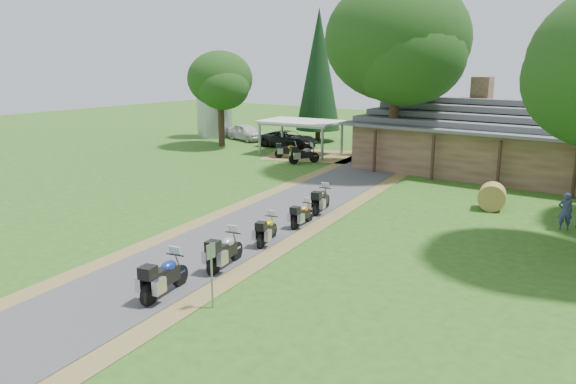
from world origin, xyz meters
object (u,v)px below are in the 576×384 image
Objects in this scene: motorcycle_row_b at (225,249)px; motorcycle_row_c at (267,229)px; motorcycle_row_a at (165,274)px; motorcycle_carport_a at (288,150)px; lodge at (521,138)px; carport at (301,137)px; silo at (214,101)px; car_white_sedan at (246,130)px; car_dark_suv at (288,135)px; motorcycle_row_e at (321,199)px; motorcycle_row_d at (302,213)px; hay_bale at (492,197)px; motorcycle_carport_b at (304,153)px.

motorcycle_row_b reaches higher than motorcycle_row_c.
motorcycle_carport_a is at bearing 14.49° from motorcycle_row_a.
lodge is 3.50× the size of carport.
carport is at bearing -15.33° from silo.
car_white_sedan is 5.71m from car_dark_suv.
silo reaches higher than motorcycle_row_b.
carport reaches higher than motorcycle_carport_a.
motorcycle_row_b is (11.87, -21.99, -0.62)m from carport.
motorcycle_row_b is at bearing -155.79° from car_dark_suv.
motorcycle_row_a is 11.46m from motorcycle_row_e.
car_dark_suv is 25.54m from motorcycle_row_c.
motorcycle_row_e is at bearing -146.69° from car_dark_suv.
motorcycle_row_d is at bearing -5.25° from motorcycle_row_b.
car_dark_suv is 2.97× the size of motorcycle_carport_a.
lodge is at bearing -22.28° from motorcycle_row_b.
motorcycle_row_c is 12.27m from hay_bale.
hay_bale is (17.00, -6.09, 0.03)m from motorcycle_carport_a.
silo is (-28.57, 2.13, 0.95)m from lodge.
motorcycle_row_b is 3.10m from motorcycle_row_c.
car_dark_suv is at bearing 19.37° from motorcycle_row_b.
motorcycle_row_d is 0.82× the size of motorcycle_carport_b.
motorcycle_carport_b is 15.57m from hay_bale.
lodge is 11.80× the size of motorcycle_row_c.
car_dark_suv reaches higher than motorcycle_row_b.
motorcycle_carport_a is 18.06m from hay_bale.
lodge is at bearing -22.96° from motorcycle_row_d.
lodge reaches higher than motorcycle_row_d.
motorcycle_row_a is at bearing -70.33° from carport.
motorcycle_row_c is (-0.47, 3.06, -0.09)m from motorcycle_row_b.
car_dark_suv is 20.80m from motorcycle_row_e.
car_dark_suv is 7.67m from motorcycle_carport_b.
motorcycle_row_b is at bearing -99.24° from motorcycle_carport_a.
lodge is 16.33m from motorcycle_carport_a.
motorcycle_row_b is 5.96m from motorcycle_row_d.
silo is at bearing 158.73° from hay_bale.
silo is 9.93m from car_dark_suv.
car_dark_suv reaches higher than motorcycle_row_d.
lodge reaches higher than motorcycle_row_a.
silo is at bearing 28.11° from motorcycle_row_a.
motorcycle_row_d is (19.64, -19.42, -0.35)m from car_white_sedan.
motorcycle_row_e is at bearing -87.52° from motorcycle_carport_a.
motorcycle_row_c is 1.05× the size of motorcycle_row_d.
lodge is 16.18× the size of hay_bale.
car_white_sedan is at bearing 72.08° from car_dark_suv.
motorcycle_row_b is at bearing -123.88° from motorcycle_carport_b.
motorcycle_row_e is 8.59m from hay_bale.
silo reaches higher than car_white_sedan.
carport is 27.70m from motorcycle_row_a.
motorcycle_carport_a is 2.52m from motorcycle_carport_b.
car_dark_suv is (5.61, -1.08, 0.11)m from car_white_sedan.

